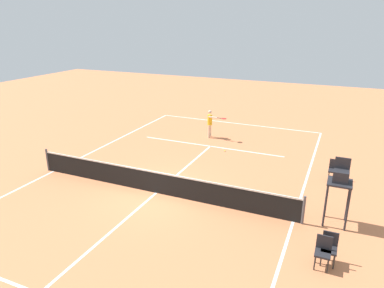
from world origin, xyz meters
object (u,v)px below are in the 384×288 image
Objects in this scene: umpire_chair at (340,182)px; courtside_chair_far at (329,247)px; courtside_chair_mid at (334,169)px; courtside_chair_near at (323,251)px; tennis_ball at (225,151)px; player_serving at (211,121)px.

umpire_chair is 2.60m from courtside_chair_far.
courtside_chair_mid is at bearing -88.24° from courtside_chair_far.
courtside_chair_mid is at bearing -89.66° from courtside_chair_near.
courtside_chair_mid is at bearing 164.40° from tennis_ball.
courtside_chair_near is (-7.24, 9.91, -0.48)m from player_serving.
umpire_chair is (-5.85, 5.32, 1.57)m from tennis_ball.
courtside_chair_near is at bearing 39.41° from player_serving.
tennis_ball is 9.77m from courtside_chair_near.
courtside_chair_mid is (-7.20, 3.52, -0.48)m from player_serving.
courtside_chair_near is 6.39m from courtside_chair_mid.
tennis_ball is at bearing -42.28° from umpire_chair.
umpire_chair is at bearing -94.62° from courtside_chair_near.
player_serving reaches higher than tennis_ball.
tennis_ball is 5.84m from courtside_chair_mid.
courtside_chair_near is (0.21, 2.64, -1.07)m from umpire_chair.
player_serving is 2.71m from tennis_ball.
umpire_chair is 3.91m from courtside_chair_mid.
tennis_ball is at bearing -53.03° from courtside_chair_far.
courtside_chair_near is at bearing 125.32° from tennis_ball.
tennis_ball is at bearing -15.60° from courtside_chair_mid.
courtside_chair_mid is (0.25, -3.76, -1.07)m from umpire_chair.
umpire_chair is at bearing 137.72° from tennis_ball.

